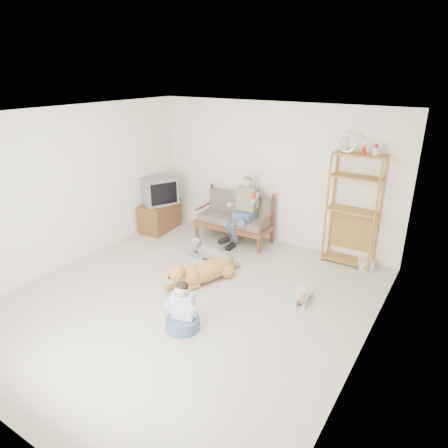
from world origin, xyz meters
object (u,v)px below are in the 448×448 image
Objects in this scene: etagere at (353,209)px; tv_stand at (160,216)px; golden_retriever at (201,272)px; loveseat at (236,217)px.

etagere reaches higher than tv_stand.
golden_retriever is at bearing -39.75° from tv_stand.
loveseat is at bearing -174.89° from etagere.
etagere is 1.54× the size of golden_retriever.
etagere is 2.80m from golden_retriever.
loveseat is 1.71m from tv_stand.
golden_retriever is (-1.77, -2.01, -0.82)m from etagere.
tv_stand reaches higher than golden_retriever.
golden_retriever is (0.43, -1.81, -0.30)m from loveseat.
etagere reaches higher than loveseat.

